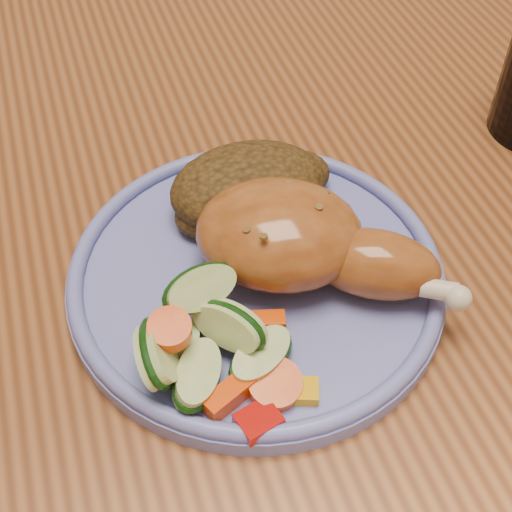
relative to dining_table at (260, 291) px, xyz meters
name	(u,v)px	position (x,y,z in m)	size (l,w,h in m)	color
dining_table	(260,291)	(0.00, 0.00, 0.00)	(0.90, 1.40, 0.75)	brown
chair_far	(130,54)	(0.00, 0.63, -0.17)	(0.42, 0.42, 0.91)	#4C2D16
plate	(256,278)	(-0.02, -0.06, 0.09)	(0.23, 0.23, 0.01)	#626AB5
plate_rim	(256,267)	(-0.02, -0.06, 0.10)	(0.23, 0.23, 0.01)	#626AB5
chicken_leg	(302,241)	(0.00, -0.06, 0.12)	(0.15, 0.14, 0.05)	#9F5521
rice_pilaf	(251,187)	(-0.01, 0.00, 0.11)	(0.11, 0.08, 0.05)	#493112
vegetable_pile	(210,347)	(-0.07, -0.11, 0.11)	(0.10, 0.11, 0.05)	#A50A05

